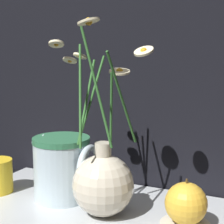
% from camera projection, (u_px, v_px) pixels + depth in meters
% --- Properties ---
extents(ground_plane, '(6.00, 6.00, 0.00)m').
position_uv_depth(ground_plane, '(114.00, 217.00, 0.79)').
color(ground_plane, black).
extents(shelf, '(0.72, 0.34, 0.01)m').
position_uv_depth(shelf, '(114.00, 214.00, 0.79)').
color(shelf, '#B2B7BC').
rests_on(shelf, ground_plane).
extents(vase_with_flowers, '(0.21, 0.15, 0.39)m').
position_uv_depth(vase_with_flowers, '(103.00, 181.00, 0.76)').
color(vase_with_flowers, beige).
rests_on(vase_with_flowers, shelf).
extents(ceramic_pitcher, '(0.15, 0.13, 0.15)m').
position_uv_depth(ceramic_pitcher, '(63.00, 165.00, 0.85)').
color(ceramic_pitcher, silver).
rests_on(ceramic_pitcher, shelf).
extents(orange_fruit, '(0.08, 0.08, 0.09)m').
position_uv_depth(orange_fruit, '(186.00, 203.00, 0.70)').
color(orange_fruit, gold).
rests_on(orange_fruit, saucer_plate).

